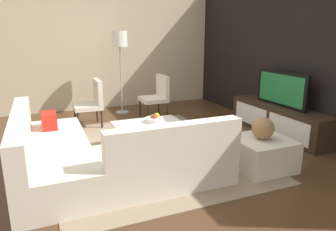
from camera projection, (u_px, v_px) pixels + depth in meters
The scene contains 15 objects.
ground_plane at pixel (148, 153), 4.55m from camera, with size 14.00×14.00×0.00m, color #4C301C.
feature_wall_back at pixel (299, 52), 5.19m from camera, with size 6.40×0.12×2.80m, color black.
side_wall_left at pixel (110, 47), 7.12m from camera, with size 0.12×5.20×2.80m, color beige.
area_rug at pixel (146, 151), 4.64m from camera, with size 3.42×2.67×0.01m, color gray.
media_console at pixel (279, 120), 5.38m from camera, with size 2.05×0.48×0.50m.
television at pixel (281, 89), 5.24m from camera, with size 1.13×0.06×0.59m.
sectional_couch at pixel (94, 156), 3.71m from camera, with size 2.26×2.37×0.80m.
coffee_table at pixel (152, 137), 4.62m from camera, with size 0.97×1.04×0.38m.
accent_chair_near at pixel (92, 100), 5.80m from camera, with size 0.56×0.50×0.87m.
floor_lamp at pixel (120, 44), 6.49m from camera, with size 0.32×0.32×1.75m.
ottoman at pixel (261, 153), 4.01m from camera, with size 0.70×0.70×0.40m, color beige.
fruit_bowl at pixel (154, 119), 4.77m from camera, with size 0.28×0.28×0.13m.
accent_chair_far at pixel (157, 94), 6.42m from camera, with size 0.56×0.50×0.87m.
decorative_ball at pixel (263, 128), 3.92m from camera, with size 0.28×0.28×0.28m, color #997247.
book_stack at pixel (149, 129), 4.33m from camera, with size 0.21×0.12×0.05m.
Camera 1 is at (4.04, -1.37, 1.70)m, focal length 33.15 mm.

